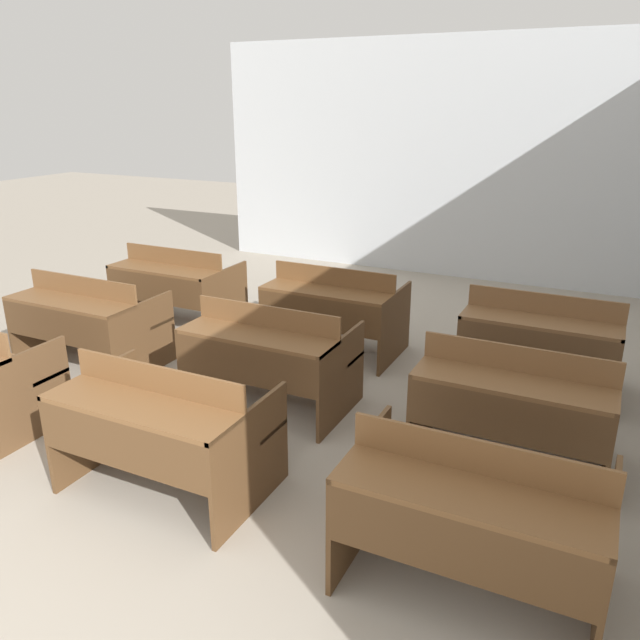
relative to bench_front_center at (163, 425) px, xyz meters
The scene contains 9 objects.
wall_back 5.98m from the bench_front_center, 90.26° to the left, with size 6.44×0.06×3.17m.
bench_front_center is the anchor object (origin of this frame).
bench_front_right 1.93m from the bench_front_center, ahead, with size 1.25×0.83×0.86m.
bench_second_left 2.31m from the bench_front_center, 146.44° to the left, with size 1.25×0.83×0.86m.
bench_second_center 1.28m from the bench_front_center, 89.54° to the left, with size 1.25×0.83×0.86m.
bench_second_right 2.30m from the bench_front_center, 33.83° to the left, with size 1.25×0.83×0.86m.
bench_third_left 3.18m from the bench_front_center, 126.88° to the left, with size 1.25×0.83×0.86m.
bench_third_center 2.57m from the bench_front_center, 90.31° to the left, with size 1.25×0.83×0.86m.
bench_third_right 3.20m from the bench_front_center, 53.37° to the left, with size 1.25×0.83×0.86m.
Camera 1 is at (2.41, -1.04, 2.37)m, focal length 35.00 mm.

